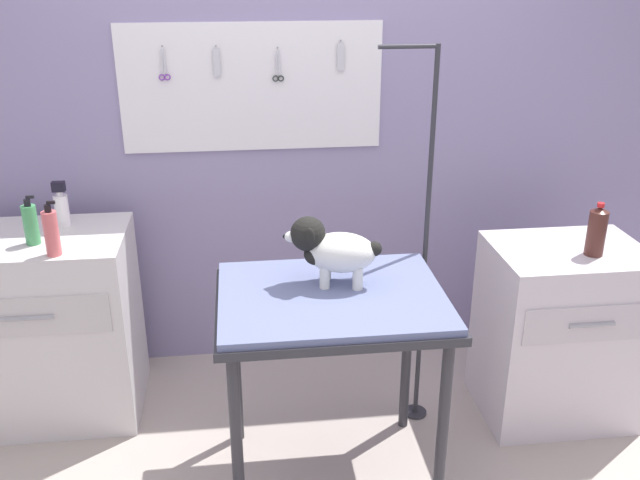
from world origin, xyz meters
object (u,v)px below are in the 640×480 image
object	(u,v)px
counter_left	(48,326)
soda_bottle	(597,231)
cabinet_right	(558,332)
detangler_spray	(51,233)
dog	(331,249)
grooming_arm	(423,260)
grooming_table	(332,314)

from	to	relation	value
counter_left	soda_bottle	size ratio (longest dim) A/B	3.79
cabinet_right	soda_bottle	world-z (taller)	soda_bottle
counter_left	detangler_spray	size ratio (longest dim) A/B	3.81
dog	cabinet_right	distance (m)	1.29
dog	soda_bottle	distance (m)	1.20
counter_left	detangler_spray	bearing A→B (deg)	-56.63
counter_left	cabinet_right	size ratio (longest dim) A/B	1.06
grooming_arm	cabinet_right	bearing A→B (deg)	-2.73
cabinet_right	soda_bottle	bearing A→B (deg)	-48.78
detangler_spray	soda_bottle	bearing A→B (deg)	-3.83
grooming_table	cabinet_right	xyz separation A→B (m)	(1.13, 0.34, -0.35)
grooming_arm	counter_left	world-z (taller)	grooming_arm
counter_left	grooming_table	bearing A→B (deg)	-26.68
detangler_spray	soda_bottle	distance (m)	2.31
dog	cabinet_right	size ratio (longest dim) A/B	0.44
dog	grooming_table	bearing A→B (deg)	-95.72
dog	cabinet_right	bearing A→B (deg)	12.53
grooming_arm	detangler_spray	bearing A→B (deg)	178.27
grooming_arm	grooming_table	bearing A→B (deg)	-141.27
dog	counter_left	xyz separation A→B (m)	(-1.27, 0.55, -0.56)
grooming_arm	dog	size ratio (longest dim) A/B	4.62
soda_bottle	cabinet_right	bearing A→B (deg)	131.22
grooming_table	detangler_spray	world-z (taller)	detangler_spray
counter_left	cabinet_right	world-z (taller)	counter_left
counter_left	dog	bearing A→B (deg)	-23.30
grooming_arm	dog	distance (m)	0.56
grooming_table	soda_bottle	xyz separation A→B (m)	(1.19, 0.26, 0.19)
grooming_table	grooming_arm	distance (m)	0.59
cabinet_right	detangler_spray	xyz separation A→B (m)	(-2.24, 0.08, 0.58)
grooming_table	cabinet_right	world-z (taller)	grooming_table
counter_left	detangler_spray	world-z (taller)	detangler_spray
grooming_arm	soda_bottle	size ratio (longest dim) A/B	7.31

